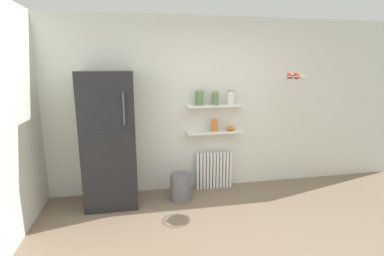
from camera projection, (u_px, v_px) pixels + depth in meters
ground_plane at (224, 241)px, 3.19m from camera, size 7.04×7.04×0.00m
back_wall at (196, 106)px, 4.40m from camera, size 7.04×0.10×2.60m
refrigerator at (110, 140)px, 3.90m from camera, size 0.69×0.65×1.83m
radiator at (214, 170)px, 4.53m from camera, size 0.56×0.12×0.58m
wall_shelf_lower at (215, 132)px, 4.37m from camera, size 0.86×0.22×0.02m
wall_shelf_upper at (215, 106)px, 4.29m from camera, size 0.86×0.22×0.02m
storage_jar_0 at (199, 98)px, 4.22m from camera, size 0.11×0.11×0.22m
storage_jar_1 at (215, 98)px, 4.27m from camera, size 0.10×0.10×0.20m
storage_jar_2 at (231, 97)px, 4.31m from camera, size 0.11×0.11×0.21m
vase at (214, 125)px, 4.35m from camera, size 0.09×0.09×0.18m
shelf_bowl at (230, 128)px, 4.41m from camera, size 0.14×0.14×0.06m
trash_bin at (181, 187)px, 4.14m from camera, size 0.31×0.31×0.38m
hanging_fruit_basket at (294, 76)px, 4.02m from camera, size 0.33×0.33×0.09m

